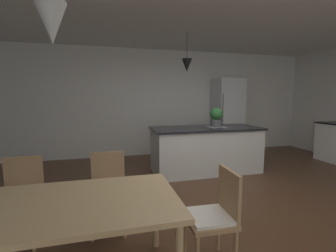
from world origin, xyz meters
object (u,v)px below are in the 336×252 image
Objects in this scene: dining_table at (45,213)px; potted_plant_on_island at (216,117)px; chair_far_right at (108,189)px; chair_far_left at (20,197)px; kitchen_island at (206,149)px; chair_kitchen_end at (215,214)px; refrigerator at (227,116)px.

potted_plant_on_island is (2.58, 2.51, 0.44)m from dining_table.
dining_table is at bearing -117.85° from chair_far_right.
chair_far_right is (0.44, 0.84, -0.19)m from dining_table.
dining_table is 2.25× the size of chair_far_left.
kitchen_island reaches higher than chair_far_left.
chair_kitchen_end is at bearing -42.81° from chair_far_right.
chair_kitchen_end is at bearing -0.08° from dining_table.
kitchen_island is at bearing -131.90° from refrigerator.
potted_plant_on_island is at bearing -126.27° from refrigerator.
refrigerator is 5.06× the size of potted_plant_on_island.
potted_plant_on_island is (-0.98, -1.34, 0.11)m from refrigerator.
potted_plant_on_island is at bearing 44.12° from dining_table.
refrigerator reaches higher than potted_plant_on_island.
dining_table is 2.25× the size of chair_far_right.
chair_kitchen_end is at bearing -112.06° from kitchen_island.
potted_plant_on_island reaches higher than chair_far_right.
kitchen_island is (2.37, 2.51, -0.20)m from dining_table.
refrigerator is at bearing 60.04° from chair_kitchen_end.
refrigerator is (1.20, 1.34, 0.53)m from kitchen_island.
chair_far_left is at bearing -143.11° from refrigerator.
chair_kitchen_end is 1.97m from chair_far_left.
chair_far_left is 3.51m from potted_plant_on_island.
potted_plant_on_island is (0.22, 0.00, 0.64)m from kitchen_island.
dining_table is at bearing -133.35° from kitchen_island.
chair_far_left is 3.26m from kitchen_island.
chair_far_right is at bearing 137.19° from chair_kitchen_end.
chair_far_right is 0.88m from chair_far_left.
chair_kitchen_end is 2.87m from potted_plant_on_island.
potted_plant_on_island reaches higher than dining_table.
potted_plant_on_island is at bearing 0.00° from kitchen_island.
chair_kitchen_end is at bearing -116.22° from potted_plant_on_island.
chair_far_right reaches higher than dining_table.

